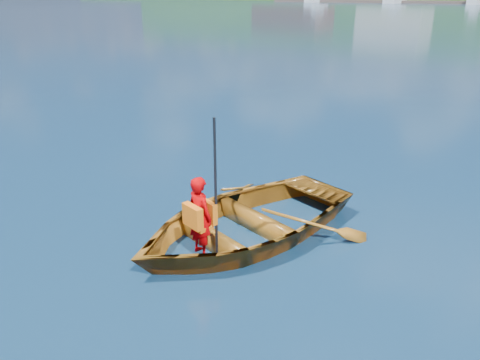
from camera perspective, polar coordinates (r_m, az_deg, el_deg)
name	(u,v)px	position (r m, az deg, el deg)	size (l,w,h in m)	color
ground	(188,224)	(7.48, -6.40, -5.31)	(600.00, 600.00, 0.00)	#132642
rowboat	(244,221)	(7.00, 0.50, -4.96)	(3.55, 4.33, 0.78)	brown
child_paddler	(200,216)	(6.20, -4.85, -4.37)	(0.46, 0.40, 1.90)	#B50003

